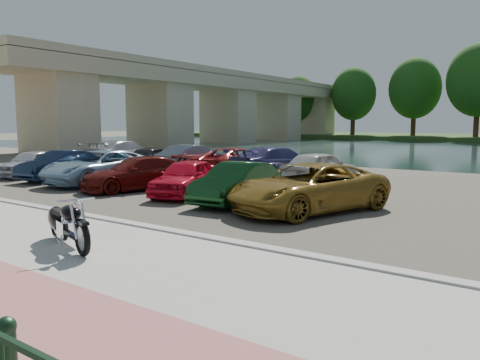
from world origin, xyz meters
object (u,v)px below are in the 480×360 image
(motorcycle, at_px, (65,223))
(car_2, at_px, (100,167))
(car_0, at_px, (32,163))
(car_1, at_px, (60,165))

(motorcycle, height_order, car_2, car_2)
(car_0, height_order, car_1, car_1)
(car_1, relative_size, car_2, 0.79)
(motorcycle, height_order, car_1, car_1)
(car_1, bearing_deg, car_0, 171.76)
(motorcycle, relative_size, car_1, 0.57)
(motorcycle, distance_m, car_2, 10.34)
(motorcycle, bearing_deg, car_2, 155.82)
(motorcycle, xyz_separation_m, car_0, (-12.44, 6.77, 0.11))
(motorcycle, bearing_deg, car_1, 164.28)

